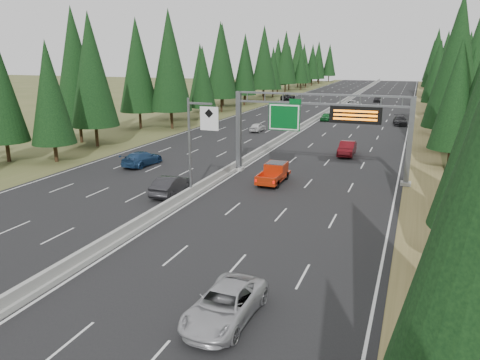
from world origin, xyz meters
name	(u,v)px	position (x,y,z in m)	size (l,w,h in m)	color
road	(322,116)	(0.00, 80.00, 0.04)	(32.00, 260.00, 0.08)	black
shoulder_right	(424,121)	(17.80, 80.00, 0.03)	(3.60, 260.00, 0.06)	olive
shoulder_left	(234,112)	(-17.80, 80.00, 0.03)	(3.60, 260.00, 0.06)	#475126
median_barrier	(322,114)	(0.00, 80.00, 0.41)	(0.70, 260.00, 0.85)	gray
sign_gantry	(326,123)	(8.92, 34.88, 5.27)	(16.75, 0.98, 7.80)	slate
hov_sign_pole	(196,141)	(0.58, 24.97, 4.72)	(2.80, 0.50, 8.00)	slate
tree_row_right	(459,68)	(22.07, 75.38, 9.24)	(11.96, 244.08, 18.67)	black
tree_row_left	(201,66)	(-22.13, 73.98, 9.21)	(12.25, 243.55, 18.93)	black
silver_minivan	(225,305)	(9.51, 9.22, 0.81)	(2.42, 5.25, 1.46)	#ACABB0
red_pickup	(275,172)	(4.99, 32.02, 1.02)	(1.87, 5.22, 1.70)	black
car_ahead_green	(326,117)	(1.79, 74.16, 0.74)	(1.57, 3.90, 1.33)	#155C26
car_ahead_dkred	(347,149)	(9.44, 45.99, 0.87)	(1.68, 4.81, 1.59)	#590C12
car_ahead_dkgrey	(400,120)	(14.11, 73.33, 0.81)	(2.03, 5.00, 1.45)	black
car_ahead_white	(352,104)	(3.17, 96.29, 0.85)	(2.56, 5.56, 1.54)	silver
car_ahead_far	(378,99)	(7.38, 111.37, 0.79)	(1.69, 4.19, 1.43)	black
car_onc_near	(171,185)	(-1.90, 25.17, 0.87)	(1.68, 4.82, 1.59)	black
car_onc_blue	(142,158)	(-9.78, 33.31, 0.83)	(2.11, 5.18, 1.50)	navy
car_onc_white	(258,127)	(-5.60, 58.64, 0.74)	(1.55, 3.85, 1.31)	silver
car_onc_far	(288,97)	(-14.50, 109.24, 0.87)	(2.61, 5.65, 1.57)	black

